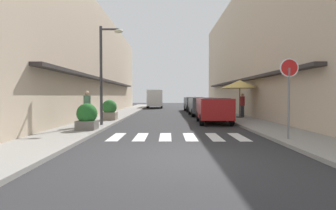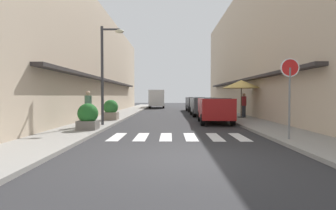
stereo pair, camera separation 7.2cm
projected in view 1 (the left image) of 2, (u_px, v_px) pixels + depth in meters
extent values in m
plane|color=#2B2B2D|center=(174.00, 116.00, 22.40)|extent=(83.65, 83.65, 0.00)
cube|color=gray|center=(118.00, 115.00, 22.41)|extent=(2.23, 53.23, 0.12)
cube|color=gray|center=(230.00, 115.00, 22.38)|extent=(2.23, 53.23, 0.12)
cube|color=#C6B299|center=(75.00, 63.00, 23.19)|extent=(5.00, 36.22, 8.49)
cube|color=#332D2D|center=(109.00, 81.00, 23.23)|extent=(0.50, 25.35, 0.16)
cube|color=#C6B299|center=(273.00, 51.00, 23.09)|extent=(5.00, 36.22, 10.55)
cube|color=#332D2D|center=(239.00, 81.00, 23.18)|extent=(0.50, 25.35, 0.16)
cube|color=silver|center=(118.00, 137.00, 11.02)|extent=(0.45, 2.20, 0.01)
cube|color=silver|center=(142.00, 137.00, 11.01)|extent=(0.45, 2.20, 0.01)
cube|color=silver|center=(167.00, 137.00, 11.01)|extent=(0.45, 2.20, 0.01)
cube|color=silver|center=(191.00, 137.00, 11.00)|extent=(0.45, 2.20, 0.01)
cube|color=silver|center=(216.00, 137.00, 11.00)|extent=(0.45, 2.20, 0.01)
cube|color=silver|center=(240.00, 137.00, 11.00)|extent=(0.45, 2.20, 0.01)
cube|color=maroon|center=(215.00, 108.00, 16.40)|extent=(1.90, 3.97, 1.13)
cube|color=black|center=(215.00, 103.00, 16.20)|extent=(1.55, 2.24, 0.56)
cylinder|color=black|center=(200.00, 116.00, 17.74)|extent=(0.24, 0.65, 0.64)
cylinder|color=black|center=(225.00, 116.00, 17.67)|extent=(0.24, 0.65, 0.64)
cylinder|color=black|center=(203.00, 120.00, 15.17)|extent=(0.24, 0.65, 0.64)
cylinder|color=black|center=(233.00, 120.00, 15.10)|extent=(0.24, 0.65, 0.64)
cube|color=#4C5156|center=(202.00, 105.00, 22.55)|extent=(1.78, 4.08, 1.13)
cube|color=black|center=(203.00, 101.00, 22.34)|extent=(1.49, 2.29, 0.56)
cylinder|color=black|center=(191.00, 111.00, 23.91)|extent=(0.23, 0.64, 0.64)
cylinder|color=black|center=(210.00, 111.00, 23.91)|extent=(0.23, 0.64, 0.64)
cylinder|color=black|center=(194.00, 113.00, 21.22)|extent=(0.23, 0.64, 0.64)
cylinder|color=black|center=(215.00, 113.00, 21.23)|extent=(0.23, 0.64, 0.64)
cube|color=black|center=(195.00, 103.00, 28.71)|extent=(1.85, 4.46, 1.13)
cube|color=black|center=(196.00, 100.00, 28.48)|extent=(1.53, 2.51, 0.56)
cylinder|color=black|center=(186.00, 108.00, 30.17)|extent=(0.24, 0.65, 0.64)
cylinder|color=black|center=(201.00, 108.00, 30.20)|extent=(0.24, 0.65, 0.64)
cylinder|color=black|center=(189.00, 109.00, 27.26)|extent=(0.24, 0.65, 0.64)
cylinder|color=black|center=(205.00, 109.00, 27.29)|extent=(0.24, 0.65, 0.64)
cube|color=silver|center=(156.00, 98.00, 37.66)|extent=(2.12, 5.46, 2.03)
cube|color=black|center=(156.00, 92.00, 37.37)|extent=(1.73, 3.07, 0.56)
cylinder|color=black|center=(150.00, 105.00, 39.45)|extent=(0.24, 0.65, 0.64)
cylinder|color=black|center=(163.00, 105.00, 39.50)|extent=(0.24, 0.65, 0.64)
cylinder|color=black|center=(149.00, 106.00, 35.89)|extent=(0.24, 0.65, 0.64)
cylinder|color=black|center=(163.00, 106.00, 35.94)|extent=(0.24, 0.65, 0.64)
cylinder|color=slate|center=(290.00, 103.00, 9.73)|extent=(0.07, 0.07, 2.44)
cylinder|color=red|center=(291.00, 68.00, 9.69)|extent=(0.64, 0.03, 0.64)
torus|color=white|center=(291.00, 68.00, 9.69)|extent=(0.65, 0.05, 0.65)
cylinder|color=#38383D|center=(102.00, 76.00, 14.44)|extent=(0.14, 0.14, 5.00)
cylinder|color=#38383D|center=(111.00, 29.00, 14.36)|extent=(0.90, 0.10, 0.10)
ellipsoid|color=beige|center=(120.00, 31.00, 14.37)|extent=(0.44, 0.28, 0.20)
cylinder|color=#262626|center=(241.00, 117.00, 19.42)|extent=(0.48, 0.48, 0.06)
cylinder|color=#4C3823|center=(241.00, 101.00, 19.39)|extent=(0.06, 0.06, 2.28)
cone|color=#D8B259|center=(241.00, 84.00, 19.35)|extent=(2.62, 2.62, 0.55)
cube|color=slate|center=(88.00, 125.00, 12.51)|extent=(0.84, 0.84, 0.39)
sphere|color=#236628|center=(88.00, 113.00, 12.49)|extent=(0.90, 0.90, 0.90)
cube|color=gray|center=(111.00, 116.00, 17.55)|extent=(0.87, 0.87, 0.47)
sphere|color=#2D7533|center=(111.00, 107.00, 17.54)|extent=(0.90, 0.90, 0.90)
cylinder|color=#282B33|center=(88.00, 118.00, 13.87)|extent=(0.26, 0.26, 0.84)
cylinder|color=#4C7259|center=(88.00, 102.00, 13.85)|extent=(0.34, 0.34, 0.66)
sphere|color=tan|center=(88.00, 93.00, 13.83)|extent=(0.23, 0.23, 0.23)
cylinder|color=#282B33|center=(244.00, 111.00, 19.60)|extent=(0.26, 0.26, 0.81)
cylinder|color=maroon|center=(244.00, 101.00, 19.58)|extent=(0.34, 0.34, 0.64)
sphere|color=tan|center=(244.00, 95.00, 19.56)|extent=(0.22, 0.22, 0.22)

